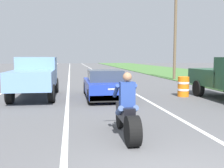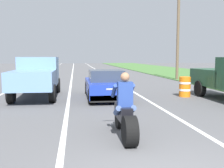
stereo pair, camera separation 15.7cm
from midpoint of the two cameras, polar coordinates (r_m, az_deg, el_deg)
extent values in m
cube|color=white|center=(24.02, -17.16, 0.87)|extent=(0.14, 120.00, 0.01)
cube|color=white|center=(23.95, 0.10, 1.11)|extent=(0.14, 120.00, 0.01)
cube|color=white|center=(23.71, -8.54, 1.00)|extent=(0.14, 120.00, 0.01)
cube|color=#477538|center=(27.28, 21.65, 1.34)|extent=(10.00, 120.00, 0.06)
cylinder|color=black|center=(5.96, 4.63, -10.13)|extent=(0.28, 0.69, 0.69)
cylinder|color=black|center=(7.44, 1.99, -7.14)|extent=(0.12, 0.63, 0.63)
cube|color=black|center=(6.68, 3.09, -6.04)|extent=(0.28, 1.10, 0.36)
cylinder|color=#B2B2B7|center=(7.29, 2.11, -4.47)|extent=(0.08, 0.36, 0.73)
cylinder|color=#A5A5AA|center=(7.21, 2.16, -1.13)|extent=(0.70, 0.05, 0.05)
cube|color=navy|center=(6.38, 3.51, -2.24)|extent=(0.36, 0.24, 0.60)
sphere|color=#9E7051|center=(6.33, 3.54, 1.53)|extent=(0.22, 0.22, 0.22)
cylinder|color=#384C7A|center=(6.44, 1.86, -5.76)|extent=(0.14, 0.47, 0.32)
cylinder|color=navy|center=(6.62, 1.13, -1.49)|extent=(0.10, 0.51, 0.40)
cylinder|color=#384C7A|center=(6.51, 5.00, -5.65)|extent=(0.14, 0.47, 0.32)
cylinder|color=navy|center=(6.71, 4.85, -1.41)|extent=(0.10, 0.51, 0.40)
cube|color=#1E38B2|center=(12.82, -1.06, -0.67)|extent=(1.80, 4.30, 0.64)
cube|color=#333D4C|center=(12.57, -0.95, 1.85)|extent=(1.56, 1.70, 0.52)
cube|color=black|center=(10.84, 0.26, -3.15)|extent=(1.76, 0.20, 0.28)
cylinder|color=black|center=(14.36, -5.00, -0.82)|extent=(0.24, 0.64, 0.64)
cylinder|color=black|center=(14.53, 1.31, -0.72)|extent=(0.24, 0.64, 0.64)
cylinder|color=black|center=(11.20, -4.13, -2.71)|extent=(0.24, 0.64, 0.64)
cylinder|color=black|center=(11.42, 3.92, -2.55)|extent=(0.24, 0.64, 0.64)
cube|color=#6B93C6|center=(14.35, -15.16, 2.83)|extent=(1.90, 2.10, 1.40)
cube|color=#333D4C|center=(14.68, -15.03, 4.41)|extent=(1.67, 0.29, 0.57)
cube|color=#6B93C6|center=(12.14, -16.42, 0.87)|extent=(1.90, 2.70, 0.80)
cylinder|color=black|center=(15.33, -17.93, -0.36)|extent=(0.28, 0.80, 0.80)
cylinder|color=black|center=(15.13, -11.42, -0.28)|extent=(0.28, 0.80, 0.80)
cylinder|color=black|center=(12.07, -20.64, -2.07)|extent=(0.28, 0.80, 0.80)
cylinder|color=black|center=(11.81, -12.37, -2.00)|extent=(0.28, 0.80, 0.80)
cube|color=#1E4C2D|center=(14.16, 22.53, 1.34)|extent=(1.90, 2.70, 0.80)
cylinder|color=black|center=(14.05, 18.76, -0.93)|extent=(0.28, 0.80, 0.80)
cylinder|color=brown|center=(23.64, 14.23, 10.00)|extent=(0.24, 0.24, 7.53)
cylinder|color=orange|center=(13.73, 15.76, -0.58)|extent=(0.56, 0.56, 1.00)
cylinder|color=white|center=(13.71, 15.79, 0.25)|extent=(0.58, 0.58, 0.10)
cylinder|color=white|center=(13.74, 15.74, -1.20)|extent=(0.58, 0.58, 0.10)
camera|label=1|loc=(0.08, -89.53, 0.05)|focal=42.35mm
camera|label=2|loc=(0.08, 90.47, -0.05)|focal=42.35mm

